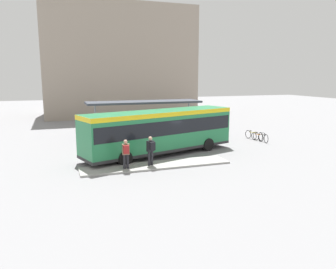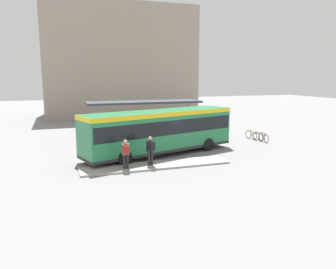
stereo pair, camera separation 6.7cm
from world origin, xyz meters
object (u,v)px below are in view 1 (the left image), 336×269
(pedestrian_companion, at_px, (126,152))
(potted_planter_near_shelter, at_px, (149,135))
(pedestrian_waiting, at_px, (151,149))
(bicycle_yellow, at_px, (252,135))
(city_bus, at_px, (160,129))
(bicycle_orange, at_px, (257,137))
(bicycle_black, at_px, (263,137))

(pedestrian_companion, distance_m, potted_planter_near_shelter, 8.25)
(pedestrian_waiting, relative_size, bicycle_yellow, 1.05)
(bicycle_yellow, relative_size, potted_planter_near_shelter, 1.27)
(city_bus, xyz_separation_m, bicycle_orange, (9.54, 2.13, -1.50))
(pedestrian_waiting, bearing_deg, bicycle_black, -84.06)
(city_bus, bearing_deg, bicycle_black, -8.99)
(bicycle_black, distance_m, bicycle_orange, 0.71)
(pedestrian_waiting, bearing_deg, bicycle_yellow, -77.75)
(city_bus, height_order, bicycle_black, city_bus)
(bicycle_orange, relative_size, potted_planter_near_shelter, 1.14)
(bicycle_orange, distance_m, bicycle_yellow, 0.71)
(bicycle_orange, relative_size, bicycle_yellow, 0.90)
(city_bus, distance_m, potted_planter_near_shelter, 4.35)
(pedestrian_waiting, distance_m, bicycle_orange, 12.31)
(potted_planter_near_shelter, bearing_deg, pedestrian_companion, -115.32)
(bicycle_black, bearing_deg, pedestrian_companion, 119.66)
(pedestrian_companion, bearing_deg, bicycle_black, -65.41)
(pedestrian_waiting, relative_size, bicycle_black, 1.01)
(pedestrian_waiting, height_order, bicycle_orange, pedestrian_waiting)
(bicycle_orange, xyz_separation_m, potted_planter_near_shelter, (-9.20, 2.06, 0.37))
(pedestrian_waiting, xyz_separation_m, bicycle_black, (11.25, 4.47, -0.77))
(city_bus, xyz_separation_m, pedestrian_waiting, (-1.60, -3.04, -0.68))
(bicycle_yellow, bearing_deg, bicycle_black, -1.46)
(pedestrian_waiting, distance_m, potted_planter_near_shelter, 7.49)
(bicycle_black, bearing_deg, bicycle_yellow, 17.48)
(bicycle_orange, height_order, potted_planter_near_shelter, potted_planter_near_shelter)
(pedestrian_waiting, relative_size, potted_planter_near_shelter, 1.33)
(bicycle_black, xyz_separation_m, bicycle_yellow, (-0.19, 1.40, -0.01))
(pedestrian_companion, relative_size, potted_planter_near_shelter, 1.29)
(pedestrian_companion, distance_m, bicycle_yellow, 14.06)
(city_bus, distance_m, pedestrian_companion, 4.62)
(pedestrian_waiting, height_order, bicycle_black, pedestrian_waiting)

